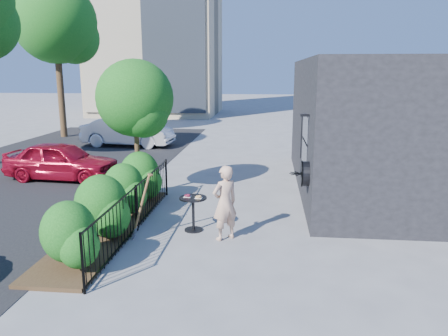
# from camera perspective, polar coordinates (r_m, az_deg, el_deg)

# --- Properties ---
(ground) EXTENTS (120.00, 120.00, 0.00)m
(ground) POSITION_cam_1_polar(r_m,az_deg,el_deg) (10.22, -3.07, -8.44)
(ground) COLOR gray
(ground) RESTS_ON ground
(shop_building) EXTENTS (6.22, 9.00, 4.00)m
(shop_building) POSITION_cam_1_polar(r_m,az_deg,el_deg) (14.56, 21.82, 5.15)
(shop_building) COLOR black
(shop_building) RESTS_ON ground
(fence) EXTENTS (0.05, 6.05, 1.10)m
(fence) POSITION_cam_1_polar(r_m,az_deg,el_deg) (10.36, -11.36, -5.09)
(fence) COLOR black
(fence) RESTS_ON ground
(planting_bed) EXTENTS (1.30, 6.00, 0.08)m
(planting_bed) POSITION_cam_1_polar(r_m,az_deg,el_deg) (10.75, -14.83, -7.54)
(planting_bed) COLOR #382616
(planting_bed) RESTS_ON ground
(shrubs) EXTENTS (1.10, 5.60, 1.24)m
(shrubs) POSITION_cam_1_polar(r_m,az_deg,el_deg) (10.60, -14.34, -4.04)
(shrubs) COLOR #125014
(shrubs) RESTS_ON ground
(patio_tree) EXTENTS (2.20, 2.20, 3.94)m
(patio_tree) POSITION_cam_1_polar(r_m,az_deg,el_deg) (12.77, -11.32, 8.32)
(patio_tree) COLOR #3F2B19
(patio_tree) RESTS_ON ground
(street_tree_far) EXTENTS (4.40, 4.40, 8.28)m
(street_tree_far) POSITION_cam_1_polar(r_m,az_deg,el_deg) (26.12, -21.05, 16.77)
(street_tree_far) COLOR #3F2B19
(street_tree_far) RESTS_ON ground
(cafe_table) EXTENTS (0.64, 0.64, 0.86)m
(cafe_table) POSITION_cam_1_polar(r_m,az_deg,el_deg) (10.19, -4.04, -5.19)
(cafe_table) COLOR black
(cafe_table) RESTS_ON ground
(woman) EXTENTS (0.73, 0.69, 1.68)m
(woman) POSITION_cam_1_polar(r_m,az_deg,el_deg) (9.57, 0.11, -4.58)
(woman) COLOR #D5A68A
(woman) RESTS_ON ground
(shovel) EXTENTS (0.52, 0.20, 1.54)m
(shovel) POSITION_cam_1_polar(r_m,az_deg,el_deg) (9.82, -10.87, -5.37)
(shovel) COLOR brown
(shovel) RESTS_ON ground
(car_red) EXTENTS (3.95, 1.85, 1.31)m
(car_red) POSITION_cam_1_polar(r_m,az_deg,el_deg) (15.89, -20.45, 0.89)
(car_red) COLOR maroon
(car_red) RESTS_ON ground
(car_silver) EXTENTS (4.57, 1.91, 1.47)m
(car_silver) POSITION_cam_1_polar(r_m,az_deg,el_deg) (22.07, -12.42, 4.70)
(car_silver) COLOR silver
(car_silver) RESTS_ON ground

